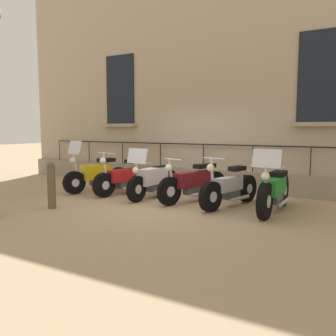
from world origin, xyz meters
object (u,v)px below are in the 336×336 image
motorcycle_red (126,178)px  motorcycle_maroon (194,183)px  motorcycle_silver (230,189)px  motorcycle_green (274,191)px  bollard (51,185)px  motorcycle_yellow (97,175)px  motorcycle_white (154,180)px

motorcycle_red → motorcycle_maroon: (0.02, 2.02, 0.03)m
motorcycle_maroon → motorcycle_silver: size_ratio=1.04×
motorcycle_silver → motorcycle_green: (0.05, 0.98, 0.05)m
motorcycle_red → bollard: bearing=-8.4°
motorcycle_yellow → motorcycle_maroon: bearing=91.8°
motorcycle_maroon → bollard: (2.22, -2.34, 0.08)m
motorcycle_yellow → motorcycle_white: size_ratio=0.98×
motorcycle_red → motorcycle_maroon: motorcycle_red is taller
motorcycle_silver → bollard: 3.90m
motorcycle_red → motorcycle_green: (0.20, 3.95, 0.04)m
motorcycle_yellow → motorcycle_green: bearing=89.0°
motorcycle_red → motorcycle_green: bearing=87.1°
motorcycle_red → motorcycle_white: 0.96m
motorcycle_yellow → bollard: size_ratio=1.93×
motorcycle_silver → bollard: bearing=-57.6°
motorcycle_white → bollard: size_ratio=1.97×
motorcycle_maroon → motorcycle_green: 1.94m
bollard → motorcycle_silver: bearing=122.4°
motorcycle_white → bollard: bearing=-31.1°
motorcycle_red → bollard: 2.26m
motorcycle_yellow → motorcycle_red: motorcycle_yellow is taller
motorcycle_white → motorcycle_silver: motorcycle_white is taller
motorcycle_green → bollard: (2.04, -4.28, 0.07)m
motorcycle_silver → motorcycle_green: bearing=87.0°
motorcycle_red → motorcycle_yellow: bearing=-83.2°
motorcycle_maroon → bollard: size_ratio=2.04×
motorcycle_green → bollard: size_ratio=2.07×
motorcycle_white → motorcycle_maroon: size_ratio=0.97×
motorcycle_yellow → motorcycle_white: 1.86m
motorcycle_white → motorcycle_green: motorcycle_green is taller
motorcycle_yellow → bollard: (2.13, 0.58, 0.07)m
motorcycle_silver → motorcycle_red: bearing=-92.8°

